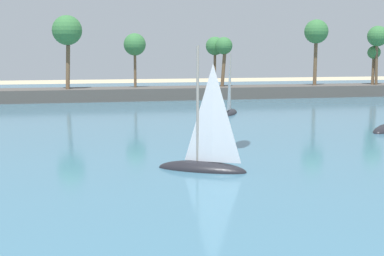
{
  "coord_description": "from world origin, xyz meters",
  "views": [
    {
      "loc": [
        -1.44,
        -5.3,
        7.31
      ],
      "look_at": [
        2.96,
        15.5,
        4.24
      ],
      "focal_mm": 51.05,
      "sensor_mm": 36.0,
      "label": 1
    }
  ],
  "objects": [
    {
      "name": "sailboat_mid_bay",
      "position": [
        5.95,
        26.18,
        0.79
      ],
      "size": [
        5.64,
        4.19,
        8.04
      ],
      "color": "black",
      "rests_on": "sea"
    },
    {
      "name": "palm_headland",
      "position": [
        1.35,
        73.83,
        2.82
      ],
      "size": [
        113.53,
        6.04,
        12.18
      ],
      "color": "#514C47",
      "rests_on": "ground"
    },
    {
      "name": "sailboat_near_shore",
      "position": [
        15.51,
        54.14,
        0.72
      ],
      "size": [
        3.43,
        5.21,
        7.29
      ],
      "color": "black",
      "rests_on": "sea"
    },
    {
      "name": "sea",
      "position": [
        0.0,
        61.52,
        0.03
      ],
      "size": [
        220.0,
        104.79,
        0.06
      ],
      "primitive_type": "cube",
      "color": "teal",
      "rests_on": "ground"
    }
  ]
}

